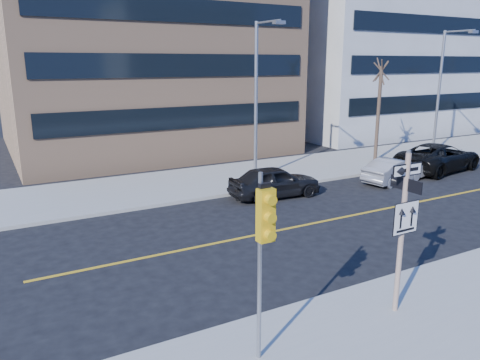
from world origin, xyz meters
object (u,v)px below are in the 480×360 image
sign_pole (403,224)px  parked_car_a (275,182)px  traffic_signal (264,231)px  parked_car_b (394,170)px  streetlight_a (258,91)px  street_tree_west (381,73)px  streetlight_b (443,85)px  parked_car_c (439,157)px

sign_pole → parked_car_a: sign_pole is taller
traffic_signal → parked_car_b: traffic_signal is taller
sign_pole → parked_car_b: sign_pole is taller
traffic_signal → parked_car_a: (7.19, 10.56, -2.28)m
streetlight_a → street_tree_west: size_ratio=1.26×
streetlight_b → street_tree_west: (-5.00, 0.54, 0.77)m
parked_car_a → parked_car_b: size_ratio=1.11×
parked_car_b → street_tree_west: size_ratio=0.62×
parked_car_b → street_tree_west: (2.81, 4.18, 4.87)m
parked_car_b → streetlight_b: 9.54m
parked_car_a → street_tree_west: (9.81, 3.40, 4.78)m
parked_car_b → streetlight_a: (-6.19, 3.63, 4.10)m
streetlight_a → street_tree_west: 9.05m
sign_pole → parked_car_c: bearing=35.5°
parked_car_b → parked_car_a: bearing=74.4°
parked_car_b → parked_car_c: parked_car_c is taller
parked_car_c → parked_car_b: bearing=91.2°
parked_car_a → parked_car_b: (7.00, -0.77, -0.09)m
streetlight_a → sign_pole: bearing=-106.8°
parked_car_a → streetlight_a: streetlight_a is taller
parked_car_a → streetlight_a: (0.81, 2.86, 4.01)m
sign_pole → traffic_signal: size_ratio=1.02×
streetlight_b → traffic_signal: bearing=-148.6°
parked_car_b → streetlight_b: streetlight_b is taller
traffic_signal → streetlight_a: (8.00, 13.42, 1.73)m
parked_car_a → parked_car_c: size_ratio=0.75×
streetlight_a → street_tree_west: bearing=3.5°
traffic_signal → street_tree_west: size_ratio=0.63×
streetlight_a → streetlight_b: same height
street_tree_west → streetlight_b: bearing=-6.2°
parked_car_c → streetlight_b: bearing=-58.3°
parked_car_a → street_tree_west: bearing=-67.1°
parked_car_c → streetlight_b: (3.43, 2.89, 3.95)m
parked_car_b → streetlight_a: size_ratio=0.49×
parked_car_a → streetlight_a: 4.99m
street_tree_west → parked_car_a: bearing=-160.9°
sign_pole → streetlight_a: size_ratio=0.51×
traffic_signal → parked_car_a: traffic_signal is taller
parked_car_a → streetlight_a: size_ratio=0.55×
parked_car_a → street_tree_west: street_tree_west is taller
parked_car_b → parked_car_c: bearing=-89.7°
parked_car_c → street_tree_west: (-1.57, 3.43, 4.71)m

